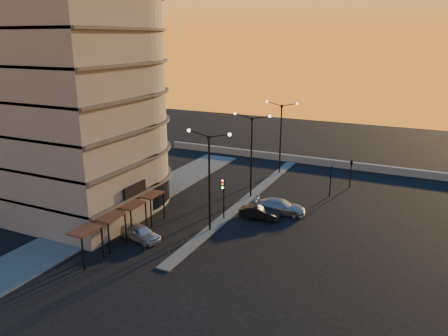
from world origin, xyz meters
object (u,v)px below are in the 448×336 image
streetlamp_mid (251,149)px  traffic_light_main (223,192)px  car_wagon (280,207)px  car_sedan (259,212)px  car_hatchback (140,233)px

streetlamp_mid → traffic_light_main: 7.62m
car_wagon → car_sedan: bearing=137.6°
streetlamp_mid → traffic_light_main: bearing=-90.0°
traffic_light_main → car_sedan: traffic_light_main is taller
streetlamp_mid → car_wagon: 7.34m
car_hatchback → car_wagon: car_wagon is taller
traffic_light_main → car_hatchback: bearing=-122.9°
streetlamp_mid → car_sedan: 7.91m
car_hatchback → car_sedan: bearing=-29.2°
car_sedan → car_wagon: size_ratio=0.77×
streetlamp_mid → traffic_light_main: size_ratio=2.24×
car_wagon → traffic_light_main: bearing=121.6°
streetlamp_mid → car_sedan: (3.11, -5.34, -4.94)m
car_sedan → car_wagon: 2.58m
traffic_light_main → car_wagon: bearing=41.3°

